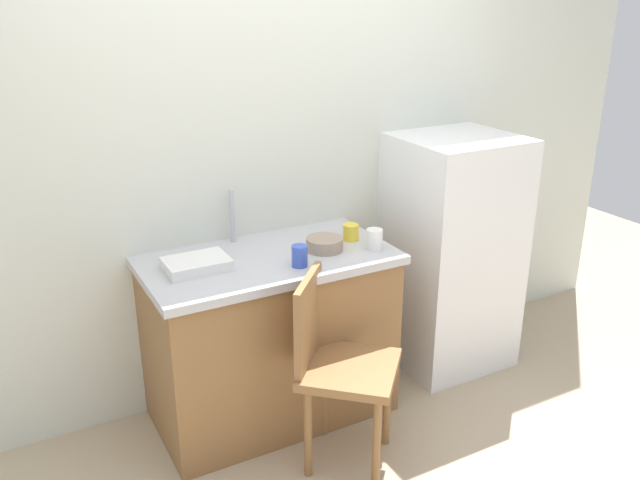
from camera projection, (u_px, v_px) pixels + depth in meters
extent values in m
plane|color=tan|center=(360.00, 479.00, 2.93)|extent=(8.00, 8.00, 0.00)
cube|color=silver|center=(259.00, 160.00, 3.31)|extent=(4.80, 0.10, 2.44)
cube|color=olive|center=(270.00, 340.00, 3.26)|extent=(1.13, 0.60, 0.81)
cube|color=#B7B7BC|center=(268.00, 260.00, 3.11)|extent=(1.17, 0.64, 0.04)
cylinder|color=#B7B7BC|center=(232.00, 216.00, 3.23)|extent=(0.02, 0.02, 0.27)
cube|color=white|center=(451.00, 253.00, 3.68)|extent=(0.61, 0.57, 1.30)
cylinder|color=olive|center=(377.00, 443.00, 2.81)|extent=(0.04, 0.04, 0.45)
cylinder|color=olive|center=(387.00, 402.00, 3.08)|extent=(0.04, 0.04, 0.45)
cylinder|color=olive|center=(308.00, 432.00, 2.88)|extent=(0.04, 0.04, 0.45)
cylinder|color=olive|center=(324.00, 394.00, 3.15)|extent=(0.04, 0.04, 0.45)
cube|color=olive|center=(350.00, 369.00, 2.89)|extent=(0.57, 0.57, 0.04)
cube|color=olive|center=(308.00, 320.00, 2.86)|extent=(0.26, 0.29, 0.40)
cube|color=white|center=(197.00, 264.00, 2.95)|extent=(0.28, 0.20, 0.05)
cylinder|color=gray|center=(325.00, 244.00, 3.16)|extent=(0.18, 0.18, 0.06)
cylinder|color=white|center=(374.00, 239.00, 3.16)|extent=(0.08, 0.08, 0.10)
cylinder|color=yellow|center=(351.00, 232.00, 3.28)|extent=(0.08, 0.08, 0.08)
cylinder|color=blue|center=(300.00, 256.00, 2.97)|extent=(0.07, 0.07, 0.10)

